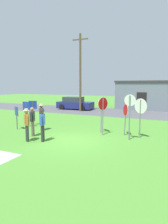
# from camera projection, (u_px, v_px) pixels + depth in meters

# --- Properties ---
(ground_plane) EXTENTS (80.00, 80.00, 0.00)m
(ground_plane) POSITION_uv_depth(u_px,v_px,m) (70.00, 141.00, 10.37)
(ground_plane) COLOR #47842D
(street_asphalt) EXTENTS (60.00, 6.40, 0.01)m
(street_asphalt) POSITION_uv_depth(u_px,v_px,m) (121.00, 113.00, 20.81)
(street_asphalt) COLOR #4C4C51
(street_asphalt) RESTS_ON ground
(building_background) EXTENTS (6.48, 5.37, 3.44)m
(building_background) POSITION_uv_depth(u_px,v_px,m) (144.00, 95.00, 24.50)
(building_background) COLOR slate
(building_background) RESTS_ON ground
(utility_pole) EXTENTS (1.80, 0.24, 8.41)m
(utility_pole) POSITION_uv_depth(u_px,v_px,m) (80.00, 72.00, 21.35)
(utility_pole) COLOR brown
(utility_pole) RESTS_ON ground
(parked_car_on_street) EXTENTS (4.32, 2.06, 1.51)m
(parked_car_on_street) POSITION_uv_depth(u_px,v_px,m) (75.00, 104.00, 23.49)
(parked_car_on_street) COLOR navy
(parked_car_on_street) RESTS_ON ground
(stop_sign_tallest) EXTENTS (0.60, 0.51, 2.15)m
(stop_sign_tallest) POSITION_uv_depth(u_px,v_px,m) (101.00, 109.00, 11.94)
(stop_sign_tallest) COLOR slate
(stop_sign_tallest) RESTS_ON ground
(stop_sign_low_front) EXTENTS (0.62, 0.19, 2.47)m
(stop_sign_low_front) POSITION_uv_depth(u_px,v_px,m) (130.00, 110.00, 10.31)
(stop_sign_low_front) COLOR slate
(stop_sign_low_front) RESTS_ON ground
(stop_sign_nearest) EXTENTS (0.43, 0.65, 1.88)m
(stop_sign_nearest) POSITION_uv_depth(u_px,v_px,m) (125.00, 114.00, 11.34)
(stop_sign_nearest) COLOR slate
(stop_sign_nearest) RESTS_ON ground
(stop_sign_rear_right) EXTENTS (0.37, 0.70, 2.27)m
(stop_sign_rear_right) POSITION_uv_depth(u_px,v_px,m) (103.00, 109.00, 11.33)
(stop_sign_rear_right) COLOR slate
(stop_sign_rear_right) RESTS_ON ground
(stop_sign_center_cluster) EXTENTS (0.73, 0.44, 2.22)m
(stop_sign_center_cluster) POSITION_uv_depth(u_px,v_px,m) (140.00, 111.00, 10.76)
(stop_sign_center_cluster) COLOR slate
(stop_sign_center_cluster) RESTS_ON ground
(person_in_blue) EXTENTS (0.35, 0.53, 1.69)m
(person_in_blue) POSITION_uv_depth(u_px,v_px,m) (32.00, 120.00, 11.21)
(person_in_blue) COLOR #7A6B56
(person_in_blue) RESTS_ON ground
(person_on_left) EXTENTS (0.36, 0.51, 1.74)m
(person_on_left) POSITION_uv_depth(u_px,v_px,m) (42.00, 116.00, 12.61)
(person_on_left) COLOR #4C5670
(person_on_left) RESTS_ON ground
(person_near_signs) EXTENTS (0.46, 0.40, 1.74)m
(person_near_signs) POSITION_uv_depth(u_px,v_px,m) (27.00, 123.00, 10.17)
(person_near_signs) COLOR #2D2D33
(person_near_signs) RESTS_ON ground
(person_with_sunhat) EXTENTS (0.34, 0.53, 1.74)m
(person_with_sunhat) POSITION_uv_depth(u_px,v_px,m) (42.00, 123.00, 10.16)
(person_with_sunhat) COLOR #2D2D33
(person_with_sunhat) RESTS_ON ground
(info_panel_leftmost) EXTENTS (0.57, 0.23, 1.81)m
(info_panel_leftmost) POSITION_uv_depth(u_px,v_px,m) (33.00, 108.00, 14.18)
(info_panel_leftmost) COLOR #4C4C51
(info_panel_leftmost) RESTS_ON ground
(info_panel_middle) EXTENTS (0.60, 0.06, 1.80)m
(info_panel_middle) POSITION_uv_depth(u_px,v_px,m) (26.00, 110.00, 13.53)
(info_panel_middle) COLOR #4C4C51
(info_panel_middle) RESTS_ON ground
(info_panel_rightmost) EXTENTS (0.54, 0.31, 1.53)m
(info_panel_rightmost) POSITION_uv_depth(u_px,v_px,m) (17.00, 114.00, 12.89)
(info_panel_rightmost) COLOR #4C4C51
(info_panel_rightmost) RESTS_ON ground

